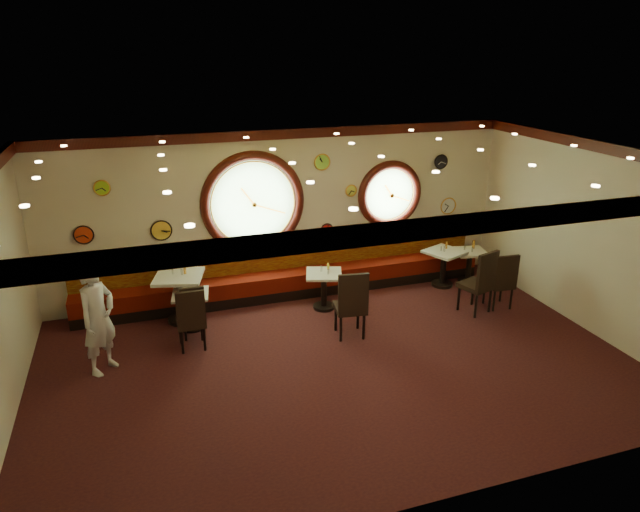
{
  "coord_description": "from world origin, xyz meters",
  "views": [
    {
      "loc": [
        -2.66,
        -7.21,
        4.64
      ],
      "look_at": [
        -0.01,
        0.8,
        1.5
      ],
      "focal_mm": 32.0,
      "sensor_mm": 36.0,
      "label": 1
    }
  ],
  "objects_px": {
    "condiment_c_pepper": "(328,272)",
    "waiter": "(98,318)",
    "condiment_c_bottle": "(328,266)",
    "condiment_e_pepper": "(472,250)",
    "table_b": "(191,306)",
    "condiment_a_salt": "(173,272)",
    "condiment_d_salt": "(441,249)",
    "chair_b": "(191,316)",
    "chair_d": "(481,278)",
    "table_c": "(324,286)",
    "table_e": "(469,262)",
    "condiment_d_bottle": "(446,245)",
    "condiment_e_bottle": "(474,244)",
    "chair_c": "(352,301)",
    "chair_e": "(503,278)",
    "condiment_b_bottle": "(192,286)",
    "chair_a": "(193,308)",
    "condiment_a_bottle": "(185,270)",
    "condiment_d_pepper": "(444,249)",
    "condiment_e_salt": "(465,248)",
    "condiment_a_pepper": "(182,272)",
    "condiment_c_salt": "(321,269)",
    "table_d": "(444,264)",
    "table_a": "(180,292)",
    "condiment_b_salt": "(188,289)",
    "condiment_b_pepper": "(192,292)"
  },
  "relations": [
    {
      "from": "condiment_d_salt",
      "to": "chair_b",
      "type": "bearing_deg",
      "value": -167.93
    },
    {
      "from": "condiment_c_salt",
      "to": "waiter",
      "type": "bearing_deg",
      "value": -164.05
    },
    {
      "from": "table_d",
      "to": "table_b",
      "type": "bearing_deg",
      "value": -176.56
    },
    {
      "from": "condiment_b_salt",
      "to": "condiment_b_bottle",
      "type": "height_order",
      "value": "condiment_b_bottle"
    },
    {
      "from": "condiment_d_bottle",
      "to": "condiment_e_bottle",
      "type": "distance_m",
      "value": 0.64
    },
    {
      "from": "condiment_e_pepper",
      "to": "waiter",
      "type": "xyz_separation_m",
      "value": [
        -7.09,
        -1.19,
        0.13
      ]
    },
    {
      "from": "condiment_c_bottle",
      "to": "condiment_d_bottle",
      "type": "xyz_separation_m",
      "value": [
        2.62,
        0.25,
        0.04
      ]
    },
    {
      "from": "chair_d",
      "to": "condiment_a_salt",
      "type": "relative_size",
      "value": 8.28
    },
    {
      "from": "table_e",
      "to": "chair_b",
      "type": "height_order",
      "value": "chair_b"
    },
    {
      "from": "table_c",
      "to": "condiment_c_bottle",
      "type": "distance_m",
      "value": 0.38
    },
    {
      "from": "table_c",
      "to": "table_d",
      "type": "relative_size",
      "value": 0.91
    },
    {
      "from": "condiment_c_bottle",
      "to": "condiment_e_pepper",
      "type": "height_order",
      "value": "condiment_c_bottle"
    },
    {
      "from": "table_e",
      "to": "condiment_b_pepper",
      "type": "xyz_separation_m",
      "value": [
        -5.65,
        -0.39,
        0.28
      ]
    },
    {
      "from": "table_b",
      "to": "chair_c",
      "type": "distance_m",
      "value": 2.76
    },
    {
      "from": "table_e",
      "to": "condiment_a_pepper",
      "type": "bearing_deg",
      "value": 179.61
    },
    {
      "from": "condiment_b_bottle",
      "to": "chair_a",
      "type": "bearing_deg",
      "value": -96.97
    },
    {
      "from": "condiment_b_bottle",
      "to": "condiment_e_salt",
      "type": "bearing_deg",
      "value": 2.87
    },
    {
      "from": "table_c",
      "to": "condiment_a_bottle",
      "type": "height_order",
      "value": "condiment_a_bottle"
    },
    {
      "from": "condiment_c_pepper",
      "to": "waiter",
      "type": "distance_m",
      "value": 4.01
    },
    {
      "from": "table_e",
      "to": "condiment_e_salt",
      "type": "distance_m",
      "value": 0.32
    },
    {
      "from": "chair_a",
      "to": "chair_c",
      "type": "relative_size",
      "value": 0.79
    },
    {
      "from": "chair_e",
      "to": "condiment_d_bottle",
      "type": "bearing_deg",
      "value": 108.53
    },
    {
      "from": "table_e",
      "to": "chair_e",
      "type": "xyz_separation_m",
      "value": [
        -0.14,
        -1.31,
        0.19
      ]
    },
    {
      "from": "condiment_d_bottle",
      "to": "waiter",
      "type": "relative_size",
      "value": 0.09
    },
    {
      "from": "condiment_a_salt",
      "to": "waiter",
      "type": "xyz_separation_m",
      "value": [
        -1.19,
        -1.38,
        -0.06
      ]
    },
    {
      "from": "waiter",
      "to": "condiment_c_salt",
      "type": "bearing_deg",
      "value": -32.72
    },
    {
      "from": "waiter",
      "to": "table_b",
      "type": "bearing_deg",
      "value": -14.98
    },
    {
      "from": "condiment_d_bottle",
      "to": "chair_e",
      "type": "bearing_deg",
      "value": -75.23
    },
    {
      "from": "condiment_c_salt",
      "to": "condiment_d_bottle",
      "type": "bearing_deg",
      "value": 5.66
    },
    {
      "from": "chair_e",
      "to": "condiment_d_salt",
      "type": "bearing_deg",
      "value": 115.96
    },
    {
      "from": "chair_c",
      "to": "waiter",
      "type": "relative_size",
      "value": 0.43
    },
    {
      "from": "condiment_b_pepper",
      "to": "condiment_b_bottle",
      "type": "bearing_deg",
      "value": 82.55
    },
    {
      "from": "chair_b",
      "to": "chair_c",
      "type": "relative_size",
      "value": 0.89
    },
    {
      "from": "chair_d",
      "to": "condiment_a_salt",
      "type": "xyz_separation_m",
      "value": [
        -5.28,
        1.47,
        0.23
      ]
    },
    {
      "from": "condiment_b_salt",
      "to": "condiment_a_pepper",
      "type": "height_order",
      "value": "condiment_a_pepper"
    },
    {
      "from": "chair_a",
      "to": "condiment_e_salt",
      "type": "bearing_deg",
      "value": 7.08
    },
    {
      "from": "table_e",
      "to": "condiment_c_bottle",
      "type": "relative_size",
      "value": 4.87
    },
    {
      "from": "chair_b",
      "to": "condiment_c_pepper",
      "type": "bearing_deg",
      "value": 16.16
    },
    {
      "from": "condiment_b_pepper",
      "to": "condiment_e_bottle",
      "type": "distance_m",
      "value": 5.81
    },
    {
      "from": "table_b",
      "to": "condiment_a_salt",
      "type": "xyz_separation_m",
      "value": [
        -0.23,
        0.43,
        0.51
      ]
    },
    {
      "from": "chair_b",
      "to": "condiment_e_pepper",
      "type": "relative_size",
      "value": 7.0
    },
    {
      "from": "condiment_a_pepper",
      "to": "table_e",
      "type": "bearing_deg",
      "value": -0.39
    },
    {
      "from": "table_a",
      "to": "chair_c",
      "type": "xyz_separation_m",
      "value": [
        2.63,
        -1.53,
        0.13
      ]
    },
    {
      "from": "chair_a",
      "to": "chair_b",
      "type": "bearing_deg",
      "value": -99.8
    },
    {
      "from": "table_b",
      "to": "condiment_e_bottle",
      "type": "xyz_separation_m",
      "value": [
        5.81,
        0.42,
        0.35
      ]
    },
    {
      "from": "chair_c",
      "to": "chair_b",
      "type": "bearing_deg",
      "value": 178.11
    },
    {
      "from": "condiment_a_bottle",
      "to": "condiment_d_pepper",
      "type": "bearing_deg",
      "value": -1.21
    },
    {
      "from": "table_c",
      "to": "table_e",
      "type": "xyz_separation_m",
      "value": [
        3.25,
        0.26,
        -0.02
      ]
    },
    {
      "from": "chair_b",
      "to": "condiment_b_bottle",
      "type": "relative_size",
      "value": 3.75
    },
    {
      "from": "condiment_d_salt",
      "to": "condiment_a_bottle",
      "type": "xyz_separation_m",
      "value": [
        -5.03,
        0.06,
        0.16
      ]
    }
  ]
}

